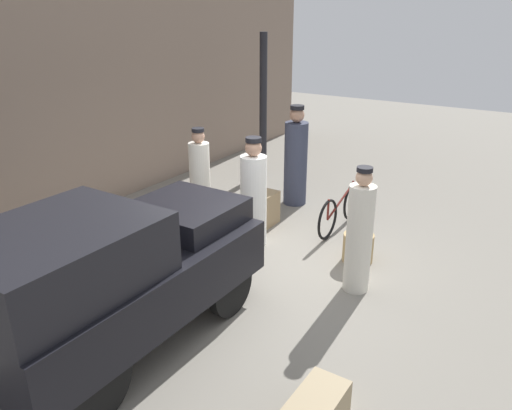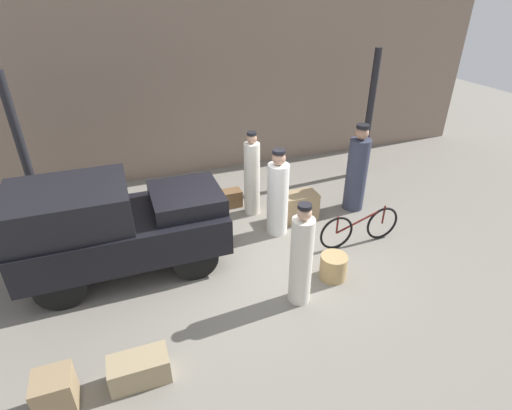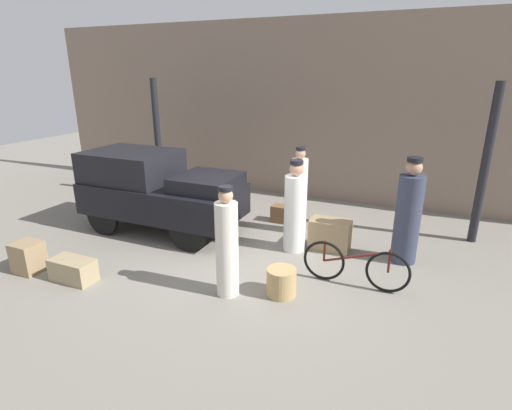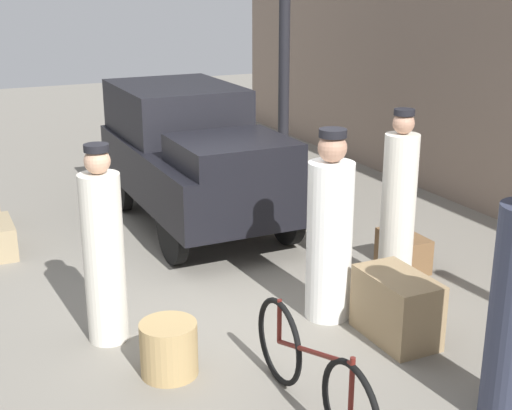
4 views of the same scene
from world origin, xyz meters
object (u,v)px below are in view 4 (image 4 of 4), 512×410
object	(u,v)px
porter_with_bicycle	(329,234)
suitcase_small_leather	(397,307)
truck	(193,152)
bicycle	(312,372)
wicker_basket	(169,349)
conductor_in_dark_uniform	(104,253)
trunk_wicker_pale	(403,251)
porter_standing_middle	(398,209)

from	to	relation	value
porter_with_bicycle	suitcase_small_leather	bearing A→B (deg)	27.05
truck	bicycle	size ratio (longest dim) A/B	1.98
bicycle	suitcase_small_leather	size ratio (longest dim) A/B	2.19
bicycle	wicker_basket	world-z (taller)	bicycle
bicycle	suitcase_small_leather	world-z (taller)	bicycle
wicker_basket	conductor_in_dark_uniform	xyz separation A→B (m)	(-0.76, -0.29, 0.57)
wicker_basket	trunk_wicker_pale	size ratio (longest dim) A/B	0.72
wicker_basket	porter_standing_middle	size ratio (longest dim) A/B	0.25
bicycle	trunk_wicker_pale	bearing A→B (deg)	131.08
conductor_in_dark_uniform	suitcase_small_leather	world-z (taller)	conductor_in_dark_uniform
truck	porter_with_bicycle	distance (m)	2.98
wicker_basket	porter_with_bicycle	size ratio (longest dim) A/B	0.26
bicycle	conductor_in_dark_uniform	xyz separation A→B (m)	(-1.72, -1.01, 0.44)
truck	suitcase_small_leather	distance (m)	3.67
porter_with_bicycle	porter_standing_middle	bearing A→B (deg)	103.12
truck	wicker_basket	world-z (taller)	truck
conductor_in_dark_uniform	wicker_basket	bearing A→B (deg)	20.51
porter_standing_middle	trunk_wicker_pale	size ratio (longest dim) A/B	2.89
trunk_wicker_pale	bicycle	bearing A→B (deg)	-48.92
porter_standing_middle	conductor_in_dark_uniform	size ratio (longest dim) A/B	1.06
porter_standing_middle	porter_with_bicycle	world-z (taller)	porter_standing_middle
wicker_basket	porter_with_bicycle	distance (m)	1.76
conductor_in_dark_uniform	truck	bearing A→B (deg)	145.61
porter_standing_middle	porter_with_bicycle	bearing A→B (deg)	-76.88
bicycle	wicker_basket	size ratio (longest dim) A/B	3.71
porter_standing_middle	suitcase_small_leather	size ratio (longest dim) A/B	2.38
conductor_in_dark_uniform	trunk_wicker_pale	world-z (taller)	conductor_in_dark_uniform
porter_standing_middle	suitcase_small_leather	world-z (taller)	porter_standing_middle
bicycle	porter_with_bicycle	size ratio (longest dim) A/B	0.96
truck	suitcase_small_leather	size ratio (longest dim) A/B	4.35
porter_standing_middle	suitcase_small_leather	xyz separation A→B (m)	(0.82, -0.57, -0.55)
bicycle	wicker_basket	distance (m)	1.21
wicker_basket	conductor_in_dark_uniform	bearing A→B (deg)	-159.49
bicycle	porter_standing_middle	size ratio (longest dim) A/B	0.92
suitcase_small_leather	conductor_in_dark_uniform	bearing A→B (deg)	-114.99
bicycle	trunk_wicker_pale	world-z (taller)	bicycle
porter_with_bicycle	trunk_wicker_pale	size ratio (longest dim) A/B	2.78
truck	conductor_in_dark_uniform	world-z (taller)	conductor_in_dark_uniform
porter_standing_middle	trunk_wicker_pale	distance (m)	0.89
porter_with_bicycle	bicycle	bearing A→B (deg)	-34.91
truck	bicycle	xyz separation A→B (m)	(4.27, -0.74, -0.57)
conductor_in_dark_uniform	trunk_wicker_pale	distance (m)	3.29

